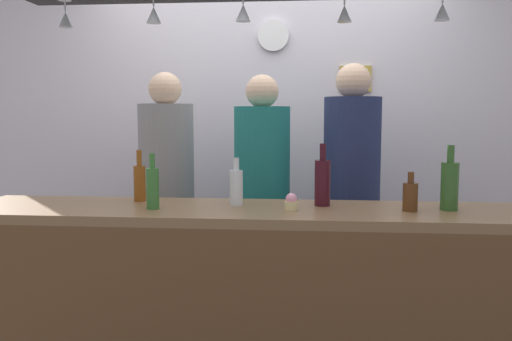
# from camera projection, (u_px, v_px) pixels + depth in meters

# --- Properties ---
(back_wall) EXTENTS (4.40, 0.06, 2.60)m
(back_wall) POSITION_uv_depth(u_px,v_px,m) (269.00, 137.00, 3.96)
(back_wall) COLOR silver
(back_wall) RESTS_ON ground_plane
(bar_counter) EXTENTS (2.70, 0.55, 1.03)m
(bar_counter) POSITION_uv_depth(u_px,v_px,m) (244.00, 288.00, 2.43)
(bar_counter) COLOR brown
(bar_counter) RESTS_ON ground_plane
(hanging_wineglass_far_left) EXTENTS (0.07, 0.07, 0.13)m
(hanging_wineglass_far_left) POSITION_uv_depth(u_px,v_px,m) (66.00, 19.00, 2.63)
(hanging_wineglass_far_left) COLOR silver
(hanging_wineglass_far_left) RESTS_ON overhead_glass_rack
(hanging_wineglass_left) EXTENTS (0.07, 0.07, 0.13)m
(hanging_wineglass_left) POSITION_uv_depth(u_px,v_px,m) (154.00, 14.00, 2.51)
(hanging_wineglass_left) COLOR silver
(hanging_wineglass_left) RESTS_ON overhead_glass_rack
(hanging_wineglass_center_left) EXTENTS (0.07, 0.07, 0.13)m
(hanging_wineglass_center_left) POSITION_uv_depth(u_px,v_px,m) (243.00, 12.00, 2.46)
(hanging_wineglass_center_left) COLOR silver
(hanging_wineglass_center_left) RESTS_ON overhead_glass_rack
(hanging_wineglass_center) EXTENTS (0.07, 0.07, 0.13)m
(hanging_wineglass_center) POSITION_uv_depth(u_px,v_px,m) (344.00, 13.00, 2.48)
(hanging_wineglass_center) COLOR silver
(hanging_wineglass_center) RESTS_ON overhead_glass_rack
(hanging_wineglass_center_right) EXTENTS (0.07, 0.07, 0.13)m
(hanging_wineglass_center_right) POSITION_uv_depth(u_px,v_px,m) (442.00, 11.00, 2.43)
(hanging_wineglass_center_right) COLOR silver
(hanging_wineglass_center_right) RESTS_ON overhead_glass_rack
(person_left_grey_shirt) EXTENTS (0.34, 0.34, 1.73)m
(person_left_grey_shirt) POSITION_uv_depth(u_px,v_px,m) (167.00, 183.00, 3.38)
(person_left_grey_shirt) COLOR #2D334C
(person_left_grey_shirt) RESTS_ON ground_plane
(person_middle_teal_shirt) EXTENTS (0.34, 0.34, 1.71)m
(person_middle_teal_shirt) POSITION_uv_depth(u_px,v_px,m) (262.00, 186.00, 3.33)
(person_middle_teal_shirt) COLOR #2D334C
(person_middle_teal_shirt) RESTS_ON ground_plane
(person_right_navy_shirt) EXTENTS (0.34, 0.34, 1.77)m
(person_right_navy_shirt) POSITION_uv_depth(u_px,v_px,m) (351.00, 181.00, 3.27)
(person_right_navy_shirt) COLOR #2D334C
(person_right_navy_shirt) RESTS_ON ground_plane
(bottle_champagne_green) EXTENTS (0.08, 0.08, 0.30)m
(bottle_champagne_green) POSITION_uv_depth(u_px,v_px,m) (450.00, 185.00, 2.48)
(bottle_champagne_green) COLOR #2D5623
(bottle_champagne_green) RESTS_ON bar_counter
(bottle_beer_green_import) EXTENTS (0.06, 0.06, 0.26)m
(bottle_beer_green_import) POSITION_uv_depth(u_px,v_px,m) (153.00, 187.00, 2.52)
(bottle_beer_green_import) COLOR #336B2D
(bottle_beer_green_import) RESTS_ON bar_counter
(bottle_beer_brown_stubby) EXTENTS (0.07, 0.07, 0.18)m
(bottle_beer_brown_stubby) POSITION_uv_depth(u_px,v_px,m) (410.00, 196.00, 2.46)
(bottle_beer_brown_stubby) COLOR #512D14
(bottle_beer_brown_stubby) RESTS_ON bar_counter
(bottle_wine_dark_red) EXTENTS (0.08, 0.08, 0.30)m
(bottle_wine_dark_red) POSITION_uv_depth(u_px,v_px,m) (322.00, 181.00, 2.60)
(bottle_wine_dark_red) COLOR #380F19
(bottle_wine_dark_red) RESTS_ON bar_counter
(bottle_soda_clear) EXTENTS (0.06, 0.06, 0.23)m
(bottle_soda_clear) POSITION_uv_depth(u_px,v_px,m) (236.00, 186.00, 2.62)
(bottle_soda_clear) COLOR silver
(bottle_soda_clear) RESTS_ON bar_counter
(bottle_beer_amber_tall) EXTENTS (0.06, 0.06, 0.26)m
(bottle_beer_amber_tall) POSITION_uv_depth(u_px,v_px,m) (140.00, 182.00, 2.74)
(bottle_beer_amber_tall) COLOR brown
(bottle_beer_amber_tall) RESTS_ON bar_counter
(cupcake) EXTENTS (0.06, 0.06, 0.08)m
(cupcake) POSITION_uv_depth(u_px,v_px,m) (291.00, 202.00, 2.50)
(cupcake) COLOR beige
(cupcake) RESTS_ON bar_counter
(picture_frame_lower_pair) EXTENTS (0.30, 0.02, 0.18)m
(picture_frame_lower_pair) POSITION_uv_depth(u_px,v_px,m) (353.00, 109.00, 3.84)
(picture_frame_lower_pair) COLOR black
(picture_frame_lower_pair) RESTS_ON back_wall
(picture_frame_upper_small) EXTENTS (0.22, 0.02, 0.18)m
(picture_frame_upper_small) POSITION_uv_depth(u_px,v_px,m) (355.00, 79.00, 3.82)
(picture_frame_upper_small) COLOR #B29338
(picture_frame_upper_small) RESTS_ON back_wall
(wall_clock) EXTENTS (0.22, 0.03, 0.22)m
(wall_clock) POSITION_uv_depth(u_px,v_px,m) (273.00, 35.00, 3.83)
(wall_clock) COLOR white
(wall_clock) RESTS_ON back_wall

